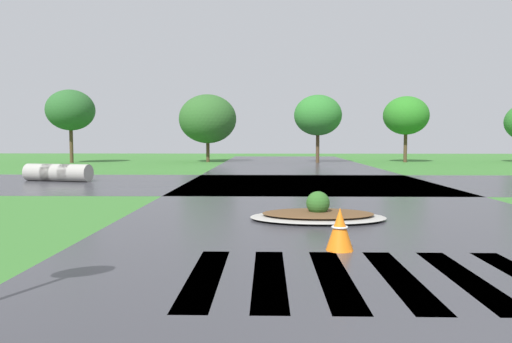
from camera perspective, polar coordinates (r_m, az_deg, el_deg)
asphalt_roadway at (r=13.18m, az=9.35°, el=-4.57°), size 10.72×80.00×0.01m
asphalt_cross_road at (r=21.09m, az=6.33°, el=-1.39°), size 90.00×9.65×0.01m
crosswalk_stripes at (r=7.18m, az=16.41°, el=-11.82°), size 5.85×3.01×0.01m
median_island at (r=11.72m, az=7.25°, el=-4.97°), size 3.23×1.98×0.68m
drainage_pipe_stack at (r=23.78m, az=-22.15°, el=-0.12°), size 3.27×1.49×0.78m
traffic_cone at (r=8.56m, az=9.77°, el=-6.71°), size 0.47×0.47×0.74m
background_treeline at (r=40.12m, az=11.75°, el=6.35°), size 50.11×5.89×5.80m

